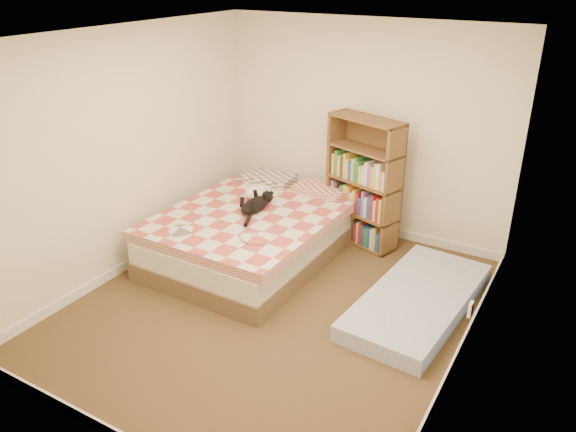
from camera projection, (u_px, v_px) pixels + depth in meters
The scene contains 6 objects.
room at pixel (274, 190), 4.94m from camera, with size 3.51×4.01×2.51m.
bed at pixel (257, 232), 6.26m from camera, with size 1.72×2.32×0.61m.
bookshelf at pixel (363, 197), 6.46m from camera, with size 0.99×0.57×1.50m.
floor_mattress at pixel (418, 301), 5.35m from camera, with size 0.84×1.86×0.17m, color #6F88BA.
black_cat at pixel (257, 204), 6.10m from camera, with size 0.24×0.73×0.17m.
white_dog at pixel (258, 192), 6.39m from camera, with size 0.33×0.34×0.16m.
Camera 1 is at (2.42, -3.90, 3.03)m, focal length 35.00 mm.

